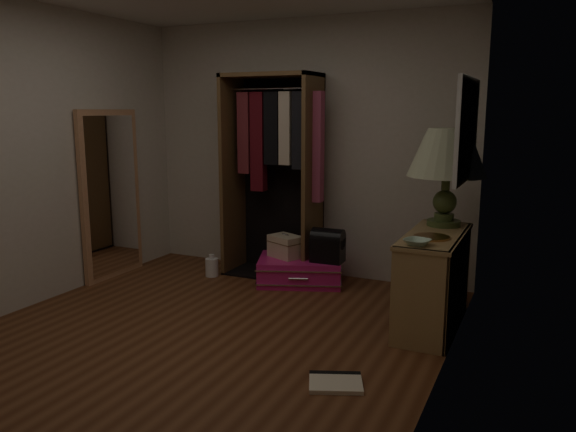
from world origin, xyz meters
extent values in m
plane|color=#593019|center=(0.00, 0.00, 0.00)|extent=(4.00, 4.00, 0.00)
cube|color=beige|center=(0.00, 2.00, 1.30)|extent=(3.50, 0.02, 2.60)
cube|color=beige|center=(1.75, 0.00, 1.30)|extent=(0.02, 4.00, 2.60)
cube|color=beige|center=(-1.75, 0.00, 1.30)|extent=(0.02, 4.00, 2.60)
cube|color=white|center=(1.73, 1.00, 1.55)|extent=(0.03, 0.96, 0.76)
cube|color=black|center=(1.73, 1.00, 1.55)|extent=(0.03, 0.90, 0.70)
cube|color=silver|center=(1.71, 1.00, 1.24)|extent=(0.01, 0.88, 0.02)
cube|color=silver|center=(1.71, 1.00, 1.32)|extent=(0.01, 0.88, 0.02)
cube|color=silver|center=(1.71, 1.00, 1.39)|extent=(0.01, 0.88, 0.02)
cube|color=silver|center=(1.71, 1.00, 1.47)|extent=(0.01, 0.88, 0.02)
cube|color=silver|center=(1.71, 1.00, 1.55)|extent=(0.01, 0.88, 0.02)
cube|color=silver|center=(1.71, 1.00, 1.63)|extent=(0.01, 0.88, 0.02)
cube|color=silver|center=(1.71, 1.00, 1.71)|extent=(0.01, 0.88, 0.02)
cube|color=silver|center=(1.71, 1.00, 1.78)|extent=(0.01, 0.88, 0.02)
cube|color=silver|center=(1.71, 1.00, 1.86)|extent=(0.01, 0.88, 0.02)
cube|color=#9F7D4D|center=(1.54, 0.46, 0.38)|extent=(0.40, 0.03, 0.75)
cube|color=#9F7D4D|center=(1.54, 1.54, 0.38)|extent=(0.40, 0.03, 0.75)
cube|color=#9F7D4D|center=(1.54, 1.00, 0.06)|extent=(0.40, 1.04, 0.03)
cube|color=#9F7D4D|center=(1.54, 1.00, 0.57)|extent=(0.40, 1.04, 0.03)
cube|color=#9F7D4D|center=(1.54, 1.00, 0.73)|extent=(0.42, 1.12, 0.03)
cube|color=brown|center=(1.73, 1.00, 0.38)|extent=(0.02, 1.10, 0.75)
cube|color=#9F7D4D|center=(1.53, 1.33, 0.65)|extent=(0.36, 0.38, 0.13)
cube|color=gray|center=(1.45, 0.53, 0.22)|extent=(0.15, 0.04, 0.30)
cube|color=#4C3833|center=(1.46, 0.58, 0.21)|extent=(0.18, 0.04, 0.26)
cube|color=#B7AD99|center=(1.45, 0.64, 0.22)|extent=(0.16, 0.04, 0.30)
cube|color=brown|center=(1.45, 0.68, 0.21)|extent=(0.15, 0.03, 0.27)
cube|color=#3F4C59|center=(1.45, 0.71, 0.21)|extent=(0.17, 0.03, 0.26)
cube|color=gray|center=(1.48, 0.75, 0.23)|extent=(0.21, 0.03, 0.31)
cube|color=#59594C|center=(1.45, 0.80, 0.21)|extent=(0.17, 0.04, 0.27)
cube|color=#B2724C|center=(1.45, 0.85, 0.22)|extent=(0.15, 0.04, 0.28)
cube|color=beige|center=(1.48, 0.90, 0.19)|extent=(0.21, 0.03, 0.24)
cube|color=#332D38|center=(1.47, 0.93, 0.20)|extent=(0.21, 0.03, 0.24)
cube|color=gray|center=(1.46, 0.98, 0.20)|extent=(0.18, 0.04, 0.25)
cube|color=#4C3833|center=(1.47, 1.03, 0.20)|extent=(0.21, 0.04, 0.26)
cube|color=#B7AD99|center=(1.48, 1.08, 0.20)|extent=(0.21, 0.04, 0.24)
cube|color=brown|center=(1.46, 1.13, 0.23)|extent=(0.19, 0.04, 0.30)
cube|color=#3F4C59|center=(1.47, 1.18, 0.22)|extent=(0.20, 0.04, 0.29)
cube|color=gray|center=(1.47, 1.22, 0.19)|extent=(0.21, 0.04, 0.24)
cube|color=#59594C|center=(1.47, 1.28, 0.21)|extent=(0.21, 0.05, 0.27)
cube|color=#B2724C|center=(1.47, 1.33, 0.21)|extent=(0.19, 0.04, 0.27)
cube|color=beige|center=(1.45, 1.38, 0.20)|extent=(0.15, 0.03, 0.24)
cube|color=#332D38|center=(1.45, 1.41, 0.19)|extent=(0.16, 0.03, 0.23)
cube|color=gray|center=(1.45, 1.46, 0.19)|extent=(0.15, 0.05, 0.23)
cube|color=brown|center=(-0.70, 1.74, 1.02)|extent=(0.04, 0.50, 2.05)
cube|color=brown|center=(0.20, 1.74, 1.02)|extent=(0.04, 0.50, 2.05)
cube|color=brown|center=(-0.25, 1.74, 2.03)|extent=(0.95, 0.50, 0.04)
cube|color=black|center=(-0.25, 1.98, 1.02)|extent=(0.95, 0.02, 2.05)
cube|color=black|center=(-0.25, 1.74, 0.01)|extent=(0.95, 0.50, 0.02)
cylinder|color=silver|center=(-0.25, 1.74, 1.90)|extent=(0.87, 0.02, 0.02)
cube|color=maroon|center=(-0.54, 1.72, 1.46)|extent=(0.13, 0.11, 0.82)
cube|color=#590F19|center=(-0.39, 1.72, 1.37)|extent=(0.14, 0.11, 0.99)
cube|color=black|center=(-0.22, 1.72, 1.51)|extent=(0.15, 0.13, 0.71)
cube|color=beige|center=(-0.07, 1.72, 1.52)|extent=(0.12, 0.16, 0.71)
cube|color=black|center=(0.07, 1.72, 1.50)|extent=(0.12, 0.14, 0.75)
cube|color=#BF4C72|center=(0.23, 1.72, 1.34)|extent=(0.15, 0.11, 1.06)
cube|color=tan|center=(-1.71, 1.00, 0.85)|extent=(0.05, 0.80, 1.70)
cube|color=white|center=(-1.68, 1.00, 0.85)|extent=(0.01, 0.68, 1.58)
cube|color=#D21973|center=(0.13, 1.60, 0.13)|extent=(0.95, 0.82, 0.25)
cube|color=silver|center=(0.13, 1.60, 0.06)|extent=(0.98, 0.85, 0.01)
cube|color=silver|center=(0.13, 1.60, 0.19)|extent=(0.98, 0.85, 0.01)
cylinder|color=silver|center=(0.23, 1.32, 0.13)|extent=(0.18, 0.09, 0.02)
cube|color=beige|center=(-0.02, 1.57, 0.36)|extent=(0.38, 0.33, 0.22)
cube|color=brown|center=(-0.02, 1.57, 0.41)|extent=(0.39, 0.34, 0.01)
cylinder|color=silver|center=(-0.02, 1.57, 0.48)|extent=(0.09, 0.05, 0.01)
cube|color=black|center=(0.43, 1.58, 0.37)|extent=(0.31, 0.21, 0.23)
cylinder|color=black|center=(0.43, 1.58, 0.48)|extent=(0.31, 0.21, 0.20)
cylinder|color=#3C4F26|center=(1.54, 1.35, 0.77)|extent=(0.31, 0.31, 0.05)
cylinder|color=#3C4F26|center=(1.54, 1.35, 0.82)|extent=(0.18, 0.18, 0.06)
sphere|color=#3C4F26|center=(1.54, 1.35, 0.95)|extent=(0.22, 0.22, 0.19)
cylinder|color=#3C4F26|center=(1.54, 1.35, 1.10)|extent=(0.08, 0.08, 0.11)
cone|color=beige|center=(1.54, 1.35, 1.36)|extent=(0.71, 0.71, 0.39)
cone|color=white|center=(1.54, 1.35, 1.36)|extent=(0.64, 0.64, 0.37)
cylinder|color=#B17D44|center=(1.54, 0.84, 0.76)|extent=(0.34, 0.34, 0.02)
imported|color=#AFD2B8|center=(1.49, 0.57, 0.77)|extent=(0.23, 0.23, 0.04)
cylinder|color=white|center=(-0.78, 1.41, 0.09)|extent=(0.15, 0.15, 0.19)
cylinder|color=white|center=(-0.78, 1.41, 0.21)|extent=(0.06, 0.06, 0.04)
cube|color=#F3E8CC|center=(1.19, -0.25, 0.01)|extent=(0.41, 0.37, 0.03)
cube|color=black|center=(1.15, -0.15, 0.01)|extent=(0.32, 0.17, 0.03)
camera|label=1|loc=(2.30, -3.33, 1.70)|focal=35.00mm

